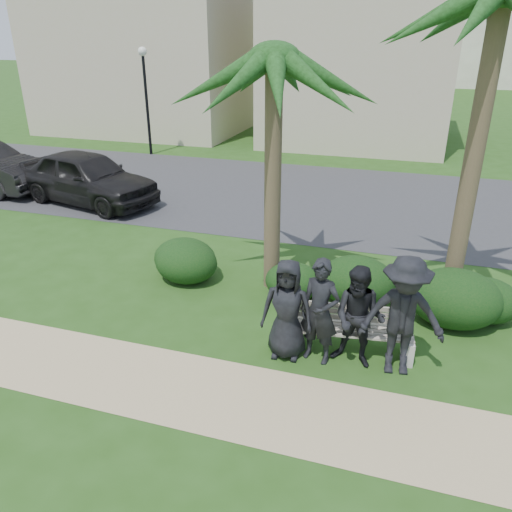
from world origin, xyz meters
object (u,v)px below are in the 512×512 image
object	(u,v)px
man_d	(403,317)
palm_left	(274,61)
street_lamp	(145,82)
man_b	(320,312)
car_a	(87,178)
park_bench	(344,333)
man_a	(287,309)
man_c	(359,318)

from	to	relation	value
man_d	palm_left	bearing A→B (deg)	131.64
street_lamp	man_d	distance (m)	16.67
man_b	car_a	world-z (taller)	man_b
man_b	man_d	size ratio (longest dim) A/B	0.90
park_bench	street_lamp	bearing A→B (deg)	122.02
man_a	palm_left	distance (m)	4.27
park_bench	palm_left	size ratio (longest dim) A/B	0.42
palm_left	man_b	bearing A→B (deg)	-58.06
man_c	car_a	world-z (taller)	man_c
man_d	palm_left	xyz separation A→B (m)	(-2.61, 2.19, 3.37)
man_a	man_d	distance (m)	1.72
man_b	man_c	world-z (taller)	man_b
street_lamp	man_a	bearing A→B (deg)	-53.68
man_a	man_d	bearing A→B (deg)	-0.45
street_lamp	park_bench	world-z (taller)	street_lamp
street_lamp	palm_left	size ratio (longest dim) A/B	0.81
man_a	palm_left	world-z (taller)	palm_left
man_a	palm_left	xyz separation A→B (m)	(-0.90, 2.28, 3.49)
man_d	park_bench	bearing A→B (deg)	154.41
man_a	man_d	size ratio (longest dim) A/B	0.87
man_c	man_d	bearing A→B (deg)	9.50
man_d	car_a	xyz separation A→B (m)	(-9.42, 5.80, -0.17)
man_c	man_d	world-z (taller)	man_d
park_bench	man_a	distance (m)	1.05
man_a	car_a	bearing A→B (deg)	139.20
man_b	man_c	xyz separation A→B (m)	(0.59, 0.06, -0.03)
man_c	man_a	bearing A→B (deg)	-166.00
car_a	palm_left	bearing A→B (deg)	-104.91
man_a	man_b	distance (m)	0.51
park_bench	man_a	bearing A→B (deg)	-165.19
street_lamp	man_c	world-z (taller)	street_lamp
park_bench	man_d	bearing A→B (deg)	-24.78
man_a	man_c	bearing A→B (deg)	1.18
park_bench	man_b	world-z (taller)	man_b
palm_left	car_a	bearing A→B (deg)	152.06
man_c	car_a	size ratio (longest dim) A/B	0.36
street_lamp	palm_left	world-z (taller)	palm_left
car_a	man_a	bearing A→B (deg)	-114.37
palm_left	car_a	distance (m)	8.48
park_bench	car_a	bearing A→B (deg)	139.55
park_bench	car_a	distance (m)	10.20
man_d	man_c	bearing A→B (deg)	171.70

